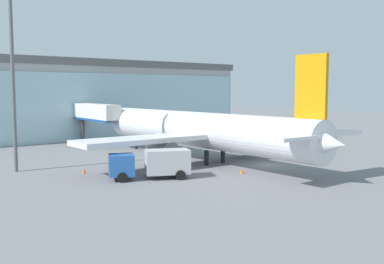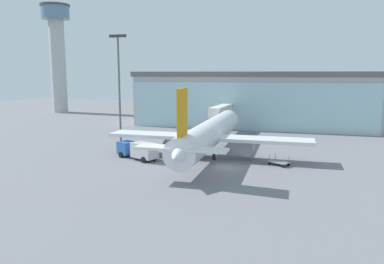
{
  "view_description": "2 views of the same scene",
  "coord_description": "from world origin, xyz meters",
  "px_view_note": "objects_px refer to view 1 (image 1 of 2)",
  "views": [
    {
      "loc": [
        -36.96,
        -31.62,
        8.1
      ],
      "look_at": [
        -5.96,
        5.23,
        3.61
      ],
      "focal_mm": 42.0,
      "sensor_mm": 36.0,
      "label": 1
    },
    {
      "loc": [
        7.49,
        -50.16,
        12.97
      ],
      "look_at": [
        -6.09,
        5.23,
        3.93
      ],
      "focal_mm": 35.0,
      "sensor_mm": 36.0,
      "label": 2
    }
  ],
  "objects_px": {
    "apron_light_mast": "(12,54)",
    "safety_cone_wingtip": "(84,170)",
    "baggage_cart": "(286,152)",
    "catering_truck": "(153,163)",
    "airplane": "(203,131)",
    "safety_cone_nose": "(242,171)",
    "jet_bridge": "(94,113)"
  },
  "relations": [
    {
      "from": "jet_bridge",
      "to": "safety_cone_nose",
      "type": "bearing_deg",
      "value": -175.25
    },
    {
      "from": "apron_light_mast",
      "to": "safety_cone_nose",
      "type": "height_order",
      "value": "apron_light_mast"
    },
    {
      "from": "baggage_cart",
      "to": "safety_cone_wingtip",
      "type": "relative_size",
      "value": 5.86
    },
    {
      "from": "apron_light_mast",
      "to": "safety_cone_wingtip",
      "type": "bearing_deg",
      "value": -48.1
    },
    {
      "from": "baggage_cart",
      "to": "safety_cone_nose",
      "type": "height_order",
      "value": "baggage_cart"
    },
    {
      "from": "jet_bridge",
      "to": "airplane",
      "type": "bearing_deg",
      "value": -170.39
    },
    {
      "from": "catering_truck",
      "to": "airplane",
      "type": "bearing_deg",
      "value": -128.64
    },
    {
      "from": "baggage_cart",
      "to": "apron_light_mast",
      "type": "bearing_deg",
      "value": -167.61
    },
    {
      "from": "catering_truck",
      "to": "baggage_cart",
      "type": "relative_size",
      "value": 2.33
    },
    {
      "from": "airplane",
      "to": "catering_truck",
      "type": "xyz_separation_m",
      "value": [
        -10.04,
        -4.49,
        -2.09
      ]
    },
    {
      "from": "airplane",
      "to": "catering_truck",
      "type": "bearing_deg",
      "value": 115.52
    },
    {
      "from": "apron_light_mast",
      "to": "baggage_cart",
      "type": "relative_size",
      "value": 6.14
    },
    {
      "from": "airplane",
      "to": "baggage_cart",
      "type": "relative_size",
      "value": 11.48
    },
    {
      "from": "apron_light_mast",
      "to": "baggage_cart",
      "type": "height_order",
      "value": "apron_light_mast"
    },
    {
      "from": "apron_light_mast",
      "to": "safety_cone_nose",
      "type": "xyz_separation_m",
      "value": [
        16.39,
        -15.42,
        -11.37
      ]
    },
    {
      "from": "baggage_cart",
      "to": "safety_cone_nose",
      "type": "distance_m",
      "value": 13.49
    },
    {
      "from": "jet_bridge",
      "to": "baggage_cart",
      "type": "relative_size",
      "value": 4.16
    },
    {
      "from": "jet_bridge",
      "to": "catering_truck",
      "type": "bearing_deg",
      "value": 167.95
    },
    {
      "from": "jet_bridge",
      "to": "safety_cone_nose",
      "type": "height_order",
      "value": "jet_bridge"
    },
    {
      "from": "safety_cone_nose",
      "to": "catering_truck",
      "type": "bearing_deg",
      "value": 156.39
    },
    {
      "from": "baggage_cart",
      "to": "catering_truck",
      "type": "bearing_deg",
      "value": -144.24
    },
    {
      "from": "airplane",
      "to": "baggage_cart",
      "type": "xyz_separation_m",
      "value": [
        10.72,
        -3.4,
        -3.05
      ]
    },
    {
      "from": "apron_light_mast",
      "to": "safety_cone_wingtip",
      "type": "distance_m",
      "value": 13.4
    },
    {
      "from": "safety_cone_nose",
      "to": "safety_cone_wingtip",
      "type": "distance_m",
      "value": 15.45
    },
    {
      "from": "apron_light_mast",
      "to": "safety_cone_wingtip",
      "type": "relative_size",
      "value": 35.93
    },
    {
      "from": "jet_bridge",
      "to": "catering_truck",
      "type": "xyz_separation_m",
      "value": [
        -8.31,
        -26.8,
        -3.22
      ]
    },
    {
      "from": "airplane",
      "to": "catering_truck",
      "type": "height_order",
      "value": "airplane"
    },
    {
      "from": "catering_truck",
      "to": "safety_cone_nose",
      "type": "bearing_deg",
      "value": -176.34
    },
    {
      "from": "jet_bridge",
      "to": "safety_cone_nose",
      "type": "distance_m",
      "value": 30.65
    },
    {
      "from": "catering_truck",
      "to": "baggage_cart",
      "type": "xyz_separation_m",
      "value": [
        20.75,
        1.08,
        -0.97
      ]
    },
    {
      "from": "jet_bridge",
      "to": "catering_truck",
      "type": "distance_m",
      "value": 28.24
    },
    {
      "from": "apron_light_mast",
      "to": "airplane",
      "type": "xyz_separation_m",
      "value": [
        18.34,
        -7.4,
        -8.09
      ]
    }
  ]
}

